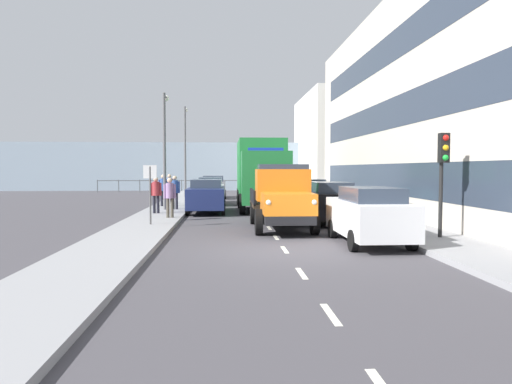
# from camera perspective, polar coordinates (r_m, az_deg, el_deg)

# --- Properties ---
(ground_plane) EXTENTS (80.00, 80.00, 0.00)m
(ground_plane) POSITION_cam_1_polar(r_m,az_deg,el_deg) (24.26, 0.21, -2.47)
(ground_plane) COLOR #423F44
(sidewalk_left) EXTENTS (2.32, 43.24, 0.15)m
(sidewalk_left) POSITION_cam_1_polar(r_m,az_deg,el_deg) (25.03, 11.16, -2.19)
(sidewalk_left) COLOR gray
(sidewalk_left) RESTS_ON ground_plane
(sidewalk_right) EXTENTS (2.32, 43.24, 0.15)m
(sidewalk_right) POSITION_cam_1_polar(r_m,az_deg,el_deg) (24.41, -11.02, -2.32)
(sidewalk_right) COLOR gray
(sidewalk_right) RESTS_ON ground_plane
(road_centreline_markings) EXTENTS (0.12, 38.04, 0.01)m
(road_centreline_markings) POSITION_cam_1_polar(r_m,az_deg,el_deg) (23.25, 0.38, -2.70)
(road_centreline_markings) COLOR silver
(road_centreline_markings) RESTS_ON ground_plane
(building_terrace) EXTENTS (8.32, 25.57, 10.38)m
(building_terrace) POSITION_cam_1_polar(r_m,az_deg,el_deg) (25.49, 24.01, 9.23)
(building_terrace) COLOR beige
(building_terrace) RESTS_ON ground_plane
(building_far_block) EXTENTS (8.31, 13.19, 9.36)m
(building_far_block) POSITION_cam_1_polar(r_m,az_deg,el_deg) (46.42, 11.04, 5.82)
(building_far_block) COLOR silver
(building_far_block) RESTS_ON ground_plane
(sea_horizon) EXTENTS (80.00, 0.80, 5.00)m
(sea_horizon) POSITION_cam_1_polar(r_m,az_deg,el_deg) (48.75, -1.72, 3.16)
(sea_horizon) COLOR #8C9EAD
(sea_horizon) RESTS_ON ground_plane
(seawall_railing) EXTENTS (28.08, 0.08, 1.20)m
(seawall_railing) POSITION_cam_1_polar(r_m,az_deg,el_deg) (45.17, -1.56, 1.18)
(seawall_railing) COLOR #4C5156
(seawall_railing) RESTS_ON ground_plane
(truck_vintage_orange) EXTENTS (2.17, 5.64, 2.43)m
(truck_vintage_orange) POSITION_cam_1_polar(r_m,az_deg,el_deg) (17.13, 3.27, -0.76)
(truck_vintage_orange) COLOR black
(truck_vintage_orange) RESTS_ON ground_plane
(lorry_cargo_green) EXTENTS (2.58, 8.20, 3.87)m
(lorry_cargo_green) POSITION_cam_1_polar(r_m,az_deg,el_deg) (25.76, 0.65, 2.46)
(lorry_cargo_green) COLOR #1E7033
(lorry_cargo_green) RESTS_ON ground_plane
(car_white_kerbside_near) EXTENTS (1.82, 4.06, 1.72)m
(car_white_kerbside_near) POSITION_cam_1_polar(r_m,az_deg,el_deg) (14.31, 13.75, -2.70)
(car_white_kerbside_near) COLOR white
(car_white_kerbside_near) RESTS_ON ground_plane
(car_black_kerbside_1) EXTENTS (1.83, 3.95, 1.72)m
(car_black_kerbside_1) POSITION_cam_1_polar(r_m,az_deg,el_deg) (19.50, 9.03, -1.19)
(car_black_kerbside_1) COLOR black
(car_black_kerbside_1) RESTS_ON ground_plane
(car_teal_kerbside_2) EXTENTS (1.93, 3.86, 1.72)m
(car_teal_kerbside_2) POSITION_cam_1_polar(r_m,az_deg,el_deg) (24.70, 6.33, -0.32)
(car_teal_kerbside_2) COLOR #1E6670
(car_teal_kerbside_2) RESTS_ON ground_plane
(car_navy_oppositeside_0) EXTENTS (1.91, 4.41, 1.72)m
(car_navy_oppositeside_0) POSITION_cam_1_polar(r_m,az_deg,el_deg) (23.85, -6.11, -0.42)
(car_navy_oppositeside_0) COLOR navy
(car_navy_oppositeside_0) RESTS_ON ground_plane
(car_silver_oppositeside_1) EXTENTS (1.81, 4.35, 1.72)m
(car_silver_oppositeside_1) POSITION_cam_1_polar(r_m,az_deg,el_deg) (29.78, -5.61, 0.23)
(car_silver_oppositeside_1) COLOR #B7BABF
(car_silver_oppositeside_1) RESTS_ON ground_plane
(car_grey_oppositeside_2) EXTENTS (1.93, 3.98, 1.72)m
(car_grey_oppositeside_2) POSITION_cam_1_polar(r_m,az_deg,el_deg) (35.69, -5.28, 0.67)
(car_grey_oppositeside_2) COLOR slate
(car_grey_oppositeside_2) RESTS_ON ground_plane
(pedestrian_in_dark_coat) EXTENTS (0.53, 0.34, 1.73)m
(pedestrian_in_dark_coat) POSITION_cam_1_polar(r_m,az_deg,el_deg) (20.35, -10.58, -0.26)
(pedestrian_in_dark_coat) COLOR #4C473D
(pedestrian_in_dark_coat) RESTS_ON sidewalk_right
(pedestrian_strolling) EXTENTS (0.53, 0.34, 1.73)m
(pedestrian_strolling) POSITION_cam_1_polar(r_m,az_deg,el_deg) (22.47, -12.22, 0.02)
(pedestrian_strolling) COLOR black
(pedestrian_strolling) RESTS_ON sidewalk_right
(pedestrian_with_bag) EXTENTS (0.53, 0.34, 1.75)m
(pedestrian_with_bag) POSITION_cam_1_polar(r_m,az_deg,el_deg) (24.49, -9.97, 0.31)
(pedestrian_with_bag) COLOR black
(pedestrian_with_bag) RESTS_ON sidewalk_right
(pedestrian_couple_b) EXTENTS (0.53, 0.34, 1.79)m
(pedestrian_couple_b) POSITION_cam_1_polar(r_m,az_deg,el_deg) (26.70, -11.36, 0.56)
(pedestrian_couple_b) COLOR black
(pedestrian_couple_b) RESTS_ON sidewalk_right
(pedestrian_near_railing) EXTENTS (0.53, 0.34, 1.78)m
(pedestrian_near_railing) POSITION_cam_1_polar(r_m,az_deg,el_deg) (28.61, -10.61, 0.71)
(pedestrian_near_railing) COLOR #383342
(pedestrian_near_railing) RESTS_ON sidewalk_right
(traffic_light_near) EXTENTS (0.28, 0.41, 3.20)m
(traffic_light_near) POSITION_cam_1_polar(r_m,az_deg,el_deg) (15.24, 22.04, 3.45)
(traffic_light_near) COLOR black
(traffic_light_near) RESTS_ON sidewalk_left
(lamp_post_promenade) EXTENTS (0.32, 1.14, 6.02)m
(lamp_post_promenade) POSITION_cam_1_polar(r_m,az_deg,el_deg) (24.63, -11.17, 6.33)
(lamp_post_promenade) COLOR #59595B
(lamp_post_promenade) RESTS_ON sidewalk_right
(lamp_post_far) EXTENTS (0.32, 1.14, 6.77)m
(lamp_post_far) POSITION_cam_1_polar(r_m,az_deg,el_deg) (35.36, -8.72, 5.92)
(lamp_post_far) COLOR #59595B
(lamp_post_far) RESTS_ON sidewalk_right
(street_sign) EXTENTS (0.50, 0.07, 2.25)m
(street_sign) POSITION_cam_1_polar(r_m,az_deg,el_deg) (18.00, -12.91, 0.95)
(street_sign) COLOR #4C4C4C
(street_sign) RESTS_ON sidewalk_right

